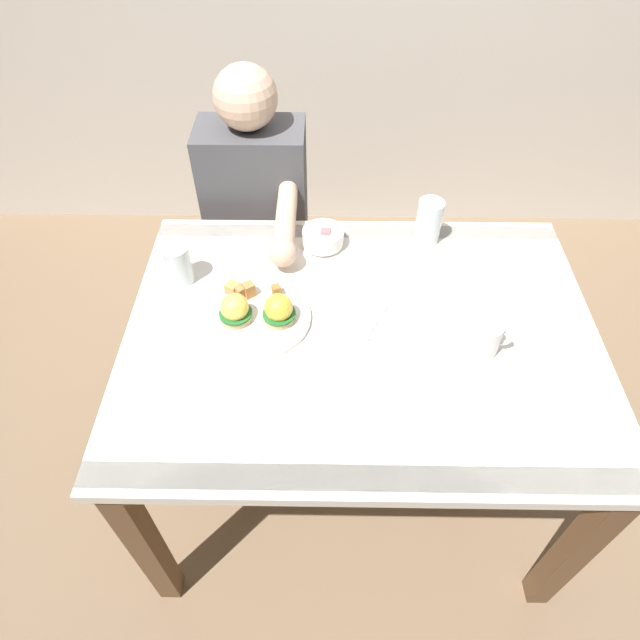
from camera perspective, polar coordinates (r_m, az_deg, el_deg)
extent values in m
plane|color=#7F664C|center=(2.01, 3.12, -15.11)|extent=(6.00, 6.00, 0.00)
cube|color=white|center=(1.41, 4.31, -1.52)|extent=(1.20, 0.90, 0.03)
cube|color=#4C6BB7|center=(1.18, 5.09, -16.05)|extent=(1.20, 0.06, 0.00)
cube|color=#4C6BB7|center=(1.69, 3.83, 9.09)|extent=(1.20, 0.06, 0.00)
cube|color=brown|center=(1.59, -17.63, -21.22)|extent=(0.06, 0.06, 0.71)
cube|color=brown|center=(1.66, 24.84, -20.80)|extent=(0.06, 0.06, 0.71)
cube|color=brown|center=(2.00, -12.66, 0.46)|extent=(0.06, 0.06, 0.71)
cube|color=brown|center=(2.05, 18.81, 0.13)|extent=(0.06, 0.06, 0.71)
cylinder|color=white|center=(1.42, -6.39, 0.22)|extent=(0.27, 0.27, 0.01)
cylinder|color=tan|center=(1.41, -8.69, 0.38)|extent=(0.08, 0.08, 0.02)
cylinder|color=#286B2D|center=(1.40, -8.74, 0.71)|extent=(0.08, 0.08, 0.01)
sphere|color=#F7DB56|center=(1.39, -8.85, 1.35)|extent=(0.07, 0.07, 0.07)
cylinder|color=tan|center=(1.40, -4.24, 0.34)|extent=(0.08, 0.08, 0.02)
cylinder|color=#286B2D|center=(1.39, -4.27, 0.67)|extent=(0.08, 0.08, 0.01)
sphere|color=yellow|center=(1.37, -4.32, 1.31)|extent=(0.07, 0.07, 0.07)
cube|color=#B77A42|center=(1.46, -8.20, 2.90)|extent=(0.03, 0.03, 0.03)
cube|color=#AD7038|center=(1.46, -4.54, 3.07)|extent=(0.03, 0.03, 0.03)
cube|color=tan|center=(1.48, -9.05, 3.28)|extent=(0.04, 0.04, 0.03)
cube|color=#B77A42|center=(1.46, -7.38, 3.13)|extent=(0.04, 0.04, 0.04)
cylinder|color=white|center=(1.63, 0.31, 7.85)|extent=(0.10, 0.10, 0.01)
cylinder|color=white|center=(1.61, 0.32, 8.60)|extent=(0.12, 0.12, 0.04)
cube|color=#F4DB66|center=(1.62, 0.49, 8.60)|extent=(0.03, 0.03, 0.03)
cube|color=#F4DB66|center=(1.61, 0.31, 8.39)|extent=(0.04, 0.04, 0.03)
cube|color=#F4A85B|center=(1.61, 1.07, 8.76)|extent=(0.03, 0.03, 0.02)
cube|color=#EA6B70|center=(1.60, 0.58, 8.89)|extent=(0.03, 0.03, 0.03)
cylinder|color=white|center=(1.38, 16.59, -1.72)|extent=(0.08, 0.08, 0.09)
cylinder|color=black|center=(1.35, 16.97, -0.57)|extent=(0.07, 0.07, 0.01)
torus|color=white|center=(1.39, 18.32, -1.68)|extent=(0.06, 0.02, 0.06)
cube|color=silver|center=(1.42, 5.80, -0.15)|extent=(0.07, 0.11, 0.00)
cube|color=silver|center=(1.37, 4.37, -2.23)|extent=(0.04, 0.04, 0.00)
cylinder|color=silver|center=(1.64, 11.19, 9.96)|extent=(0.07, 0.07, 0.14)
cylinder|color=silver|center=(1.66, 11.03, 9.09)|extent=(0.07, 0.07, 0.07)
cylinder|color=silver|center=(1.53, -14.45, 5.60)|extent=(0.07, 0.07, 0.11)
cylinder|color=silver|center=(1.54, -14.35, 5.21)|extent=(0.06, 0.06, 0.09)
cylinder|color=#33333D|center=(2.16, -8.22, 0.61)|extent=(0.11, 0.11, 0.45)
cylinder|color=#33333D|center=(2.14, -3.44, 0.56)|extent=(0.11, 0.11, 0.45)
cube|color=#4C4C51|center=(1.91, -6.69, 12.56)|extent=(0.34, 0.20, 0.50)
sphere|color=beige|center=(1.73, -7.75, 21.90)|extent=(0.19, 0.19, 0.19)
cylinder|color=beige|center=(1.64, -3.58, 10.42)|extent=(0.06, 0.30, 0.06)
sphere|color=beige|center=(1.52, -3.90, 6.98)|extent=(0.08, 0.08, 0.08)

